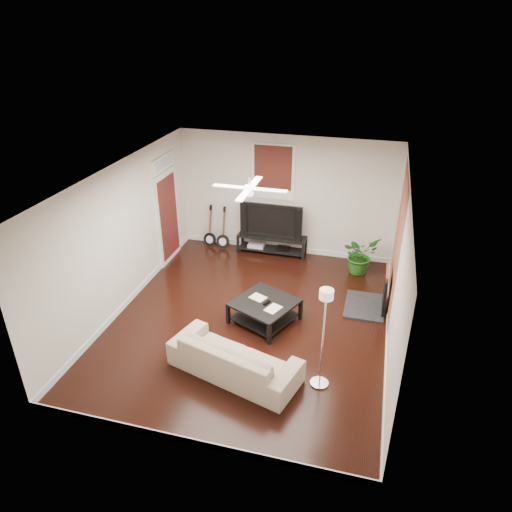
{
  "coord_description": "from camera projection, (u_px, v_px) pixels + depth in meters",
  "views": [
    {
      "loc": [
        2.02,
        -7.04,
        5.17
      ],
      "look_at": [
        0.0,
        0.4,
        1.15
      ],
      "focal_mm": 33.07,
      "sensor_mm": 36.0,
      "label": 1
    }
  ],
  "objects": [
    {
      "name": "door_left",
      "position": [
        167.0,
        209.0,
        10.51
      ],
      "size": [
        0.08,
        1.0,
        2.5
      ],
      "primitive_type": "cube",
      "color": "white",
      "rests_on": "wall_left"
    },
    {
      "name": "guitar_right",
      "position": [
        223.0,
        229.0,
        11.32
      ],
      "size": [
        0.33,
        0.24,
        1.04
      ],
      "primitive_type": null,
      "rotation": [
        0.0,
        0.0,
        -0.06
      ],
      "color": "black",
      "rests_on": "floor"
    },
    {
      "name": "tv_stand",
      "position": [
        272.0,
        244.0,
        11.22
      ],
      "size": [
        1.63,
        0.43,
        0.46
      ],
      "primitive_type": "cube",
      "color": "black",
      "rests_on": "floor"
    },
    {
      "name": "coffee_table",
      "position": [
        265.0,
        311.0,
        8.75
      ],
      "size": [
        1.35,
        1.35,
        0.43
      ],
      "primitive_type": "cube",
      "rotation": [
        0.0,
        0.0,
        -0.42
      ],
      "color": "black",
      "rests_on": "floor"
    },
    {
      "name": "sofa",
      "position": [
        234.0,
        357.0,
        7.44
      ],
      "size": [
        2.27,
        1.39,
        0.62
      ],
      "primitive_type": "imported",
      "rotation": [
        0.0,
        0.0,
        2.86
      ],
      "color": "tan",
      "rests_on": "floor"
    },
    {
      "name": "floor_lamp",
      "position": [
        323.0,
        339.0,
        6.96
      ],
      "size": [
        0.35,
        0.35,
        1.73
      ],
      "primitive_type": null,
      "rotation": [
        0.0,
        0.0,
        -0.28
      ],
      "color": "white",
      "rests_on": "floor"
    },
    {
      "name": "guitar_left",
      "position": [
        209.0,
        227.0,
        11.42
      ],
      "size": [
        0.35,
        0.28,
        1.04
      ],
      "primitive_type": null,
      "rotation": [
        0.0,
        0.0,
        -0.16
      ],
      "color": "black",
      "rests_on": "floor"
    },
    {
      "name": "tv",
      "position": [
        272.0,
        219.0,
        10.94
      ],
      "size": [
        1.46,
        0.19,
        0.84
      ],
      "primitive_type": "imported",
      "color": "black",
      "rests_on": "tv_stand"
    },
    {
      "name": "brick_accent",
      "position": [
        397.0,
        246.0,
        8.52
      ],
      "size": [
        0.02,
        2.2,
        2.8
      ],
      "primitive_type": "cube",
      "color": "#985031",
      "rests_on": "floor"
    },
    {
      "name": "room",
      "position": [
        250.0,
        254.0,
        8.24
      ],
      "size": [
        5.01,
        6.01,
        2.81
      ],
      "color": "black",
      "rests_on": "ground"
    },
    {
      "name": "potted_plant",
      "position": [
        360.0,
        255.0,
        10.32
      ],
      "size": [
        1.01,
        1.02,
        0.86
      ],
      "primitive_type": "imported",
      "rotation": [
        0.0,
        0.0,
        0.8
      ],
      "color": "#225D1A",
      "rests_on": "floor"
    },
    {
      "name": "ceiling_fan",
      "position": [
        250.0,
        188.0,
        7.69
      ],
      "size": [
        1.24,
        1.24,
        0.32
      ],
      "primitive_type": null,
      "color": "white",
      "rests_on": "ceiling"
    },
    {
      "name": "window_back",
      "position": [
        273.0,
        172.0,
        10.6
      ],
      "size": [
        1.0,
        0.06,
        1.3
      ],
      "primitive_type": "cube",
      "color": "#3F1B11",
      "rests_on": "wall_back"
    },
    {
      "name": "fireplace",
      "position": [
        375.0,
        288.0,
        9.02
      ],
      "size": [
        0.8,
        1.1,
        0.92
      ],
      "primitive_type": "cube",
      "color": "black",
      "rests_on": "floor"
    }
  ]
}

